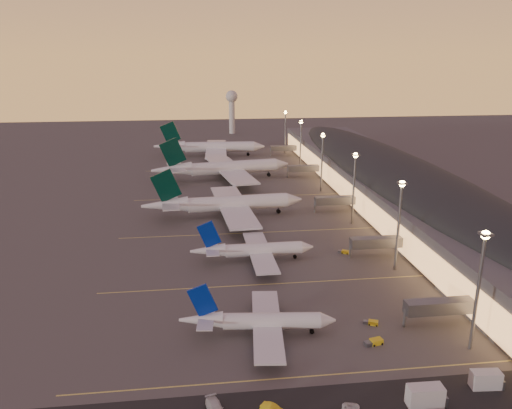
# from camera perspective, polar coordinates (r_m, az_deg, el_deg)

# --- Properties ---
(ground) EXTENTS (700.00, 700.00, 0.00)m
(ground) POSITION_cam_1_polar(r_m,az_deg,el_deg) (138.14, 1.48, -8.17)
(ground) COLOR #474441
(airliner_narrow_south) EXTENTS (33.96, 30.48, 12.12)m
(airliner_narrow_south) POSITION_cam_1_polar(r_m,az_deg,el_deg) (110.29, 0.23, -13.20)
(airliner_narrow_south) COLOR silver
(airliner_narrow_south) RESTS_ON ground
(airliner_narrow_north) EXTENTS (36.33, 32.34, 13.02)m
(airliner_narrow_north) POSITION_cam_1_polar(r_m,az_deg,el_deg) (146.54, -0.36, -5.22)
(airliner_narrow_north) COLOR silver
(airliner_narrow_north) RESTS_ON ground
(airliner_wide_near) EXTENTS (60.28, 55.07, 19.28)m
(airliner_wide_near) POSITION_cam_1_polar(r_m,az_deg,el_deg) (185.93, -3.65, 0.07)
(airliner_wide_near) COLOR silver
(airliner_wide_near) RESTS_ON ground
(airliner_wide_mid) EXTENTS (67.66, 62.36, 21.69)m
(airliner_wide_mid) POSITION_cam_1_polar(r_m,az_deg,el_deg) (242.09, -3.84, 4.15)
(airliner_wide_mid) COLOR silver
(airliner_wide_mid) RESTS_ON ground
(airliner_wide_far) EXTENTS (65.85, 60.01, 21.08)m
(airliner_wide_far) POSITION_cam_1_polar(r_m,az_deg,el_deg) (299.94, -5.29, 6.54)
(airliner_wide_far) COLOR silver
(airliner_wide_far) RESTS_ON ground
(terminal_building) EXTENTS (56.35, 255.00, 17.46)m
(terminal_building) POSITION_cam_1_polar(r_m,az_deg,el_deg) (217.94, 14.92, 3.07)
(terminal_building) COLOR #4C4C51
(terminal_building) RESTS_ON ground
(light_masts) EXTENTS (2.20, 217.20, 25.90)m
(light_masts) POSITION_cam_1_polar(r_m,az_deg,el_deg) (200.83, 9.00, 4.86)
(light_masts) COLOR slate
(light_masts) RESTS_ON ground
(radar_tower) EXTENTS (9.00, 9.00, 32.50)m
(radar_tower) POSITION_cam_1_polar(r_m,az_deg,el_deg) (386.66, -2.78, 11.33)
(radar_tower) COLOR silver
(radar_tower) RESTS_ON ground
(lane_markings) EXTENTS (90.00, 180.36, 0.00)m
(lane_markings) POSITION_cam_1_polar(r_m,az_deg,el_deg) (174.91, -0.45, -2.69)
(lane_markings) COLOR #D8C659
(lane_markings) RESTS_ON ground
(baggage_tug_a) EXTENTS (3.49, 2.49, 0.97)m
(baggage_tug_a) POSITION_cam_1_polar(r_m,az_deg,el_deg) (118.04, 13.05, -13.01)
(baggage_tug_a) COLOR gold
(baggage_tug_a) RESTS_ON ground
(baggage_tug_b) EXTENTS (4.15, 2.35, 1.17)m
(baggage_tug_b) POSITION_cam_1_polar(r_m,az_deg,el_deg) (111.00, 13.35, -15.05)
(baggage_tug_b) COLOR gold
(baggage_tug_b) RESTS_ON ground
(baggage_tug_c) EXTENTS (3.40, 2.80, 0.97)m
(baggage_tug_c) POSITION_cam_1_polar(r_m,az_deg,el_deg) (155.36, 10.02, -5.35)
(baggage_tug_c) COLOR gold
(baggage_tug_c) RESTS_ON ground
(catering_truck_a) EXTENTS (6.81, 2.82, 3.80)m
(catering_truck_a) POSITION_cam_1_polar(r_m,az_deg,el_deg) (96.56, 18.96, -20.04)
(catering_truck_a) COLOR silver
(catering_truck_a) RESTS_ON ground
(catering_truck_b) EXTENTS (6.00, 2.73, 3.29)m
(catering_truck_b) POSITION_cam_1_polar(r_m,az_deg,el_deg) (104.80, 24.92, -17.73)
(catering_truck_b) COLOR silver
(catering_truck_b) RESTS_ON ground
(service_van_a) EXTENTS (3.89, 6.36, 1.72)m
(service_van_a) POSITION_cam_1_polar(r_m,az_deg,el_deg) (91.25, -4.64, -22.23)
(service_van_a) COLOR silver
(service_van_a) RESTS_ON ground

